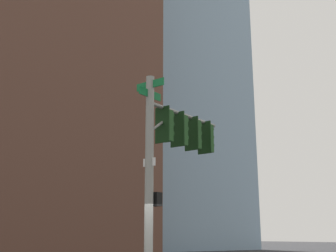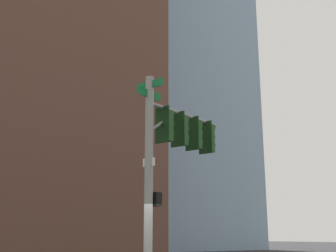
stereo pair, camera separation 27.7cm
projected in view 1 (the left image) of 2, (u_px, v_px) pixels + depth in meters
The scene contains 1 object.
signal_pole_assembly at pixel (174, 148), 14.08m from camera, with size 4.05×1.57×6.38m.
Camera 1 is at (7.11, 10.31, 1.61)m, focal length 47.16 mm.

